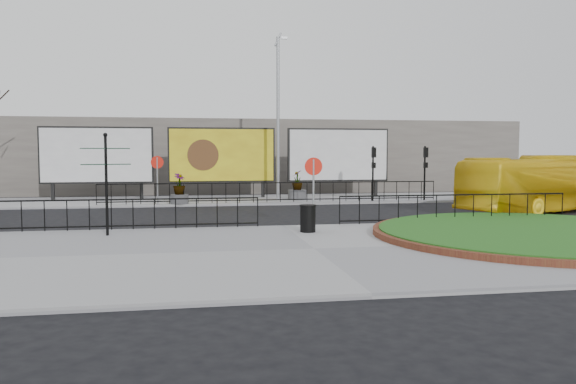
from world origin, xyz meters
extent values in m
plane|color=black|center=(0.00, 0.00, 0.00)|extent=(90.00, 90.00, 0.00)
cube|color=gray|center=(0.00, -5.00, 0.06)|extent=(30.00, 10.00, 0.12)
cube|color=gray|center=(0.00, 12.00, 0.06)|extent=(44.00, 6.00, 0.12)
cylinder|color=brown|center=(7.50, -4.00, 0.21)|extent=(10.40, 10.40, 0.18)
cylinder|color=#1B4813|center=(7.50, -4.00, 0.23)|extent=(10.00, 10.00, 0.22)
cylinder|color=gray|center=(-5.00, 9.40, 1.32)|extent=(0.07, 0.07, 2.40)
cylinder|color=red|center=(-5.00, 9.40, 2.27)|extent=(0.64, 0.03, 0.64)
cylinder|color=white|center=(-5.00, 9.42, 2.27)|extent=(0.50, 0.03, 0.50)
cylinder|color=gray|center=(1.00, -0.40, 1.32)|extent=(0.07, 0.07, 2.40)
cylinder|color=red|center=(1.00, -0.40, 2.27)|extent=(0.64, 0.03, 0.64)
cylinder|color=white|center=(1.00, -0.38, 2.27)|extent=(0.50, 0.03, 0.50)
cube|color=black|center=(-10.90, 13.00, 0.62)|extent=(0.18, 0.18, 1.00)
cube|color=black|center=(-6.10, 13.00, 0.62)|extent=(0.18, 0.18, 1.00)
cube|color=black|center=(-8.50, 13.00, 2.62)|extent=(6.20, 0.25, 3.20)
cube|color=silver|center=(-8.50, 12.84, 2.62)|extent=(6.00, 0.06, 3.00)
cube|color=black|center=(-3.90, 13.00, 0.62)|extent=(0.18, 0.18, 1.00)
cube|color=black|center=(0.90, 13.00, 0.62)|extent=(0.18, 0.18, 1.00)
cube|color=black|center=(-1.50, 13.00, 2.62)|extent=(6.20, 0.25, 3.20)
cube|color=yellow|center=(-1.50, 12.84, 2.62)|extent=(6.00, 0.06, 3.00)
cube|color=black|center=(3.10, 13.00, 0.62)|extent=(0.18, 0.18, 1.00)
cube|color=black|center=(7.90, 13.00, 0.62)|extent=(0.18, 0.18, 1.00)
cube|color=black|center=(5.50, 13.00, 2.62)|extent=(6.20, 0.25, 3.20)
cube|color=silver|center=(5.50, 12.84, 2.62)|extent=(6.00, 0.06, 3.00)
cylinder|color=gray|center=(1.50, 11.00, 4.62)|extent=(0.18, 0.18, 9.00)
cylinder|color=gray|center=(1.50, 11.00, 8.97)|extent=(0.43, 0.10, 0.77)
cube|color=gray|center=(1.85, 11.00, 9.07)|extent=(0.35, 0.15, 0.12)
cylinder|color=black|center=(6.50, 9.40, 1.62)|extent=(0.10, 0.10, 3.00)
cube|color=black|center=(6.50, 9.28, 2.77)|extent=(0.22, 0.18, 0.55)
cube|color=black|center=(6.50, 9.28, 2.07)|extent=(0.20, 0.16, 0.30)
cylinder|color=black|center=(9.50, 9.40, 1.62)|extent=(0.10, 0.10, 3.00)
cube|color=black|center=(9.50, 9.28, 2.77)|extent=(0.22, 0.18, 0.55)
cube|color=black|center=(9.50, 9.28, 2.07)|extent=(0.20, 0.16, 0.30)
cube|color=slate|center=(0.00, 22.00, 2.50)|extent=(40.00, 10.00, 5.00)
cylinder|color=black|center=(-5.97, -1.46, 1.70)|extent=(0.09, 0.09, 3.15)
sphere|color=black|center=(-5.97, -1.46, 3.32)|extent=(0.14, 0.14, 0.14)
cube|color=black|center=(-6.35, -1.57, 2.89)|extent=(0.75, 0.33, 0.03)
cube|color=black|center=(-5.61, -1.30, 2.89)|extent=(0.73, 0.43, 0.03)
cube|color=black|center=(-6.34, -1.61, 2.39)|extent=(0.74, 0.40, 0.03)
cube|color=black|center=(-5.59, -1.35, 2.39)|extent=(0.75, 0.33, 0.03)
cylinder|color=black|center=(0.50, -1.80, 0.55)|extent=(0.51, 0.51, 0.86)
cylinder|color=black|center=(0.50, -1.80, 1.01)|extent=(0.55, 0.55, 0.06)
imported|color=yellow|center=(12.62, 3.41, 1.32)|extent=(9.60, 5.68, 2.64)
cylinder|color=#4C4C4F|center=(-3.91, 9.40, 0.36)|extent=(0.93, 0.93, 0.49)
imported|color=#1B4813|center=(-3.91, 9.40, 1.15)|extent=(0.87, 0.87, 1.09)
cylinder|color=#4C4C4F|center=(2.59, 11.00, 0.39)|extent=(1.04, 1.04, 0.54)
imported|color=#1B4813|center=(2.59, 11.00, 1.21)|extent=(0.76, 0.76, 1.10)
camera|label=1|loc=(-3.35, -19.97, 2.76)|focal=35.00mm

